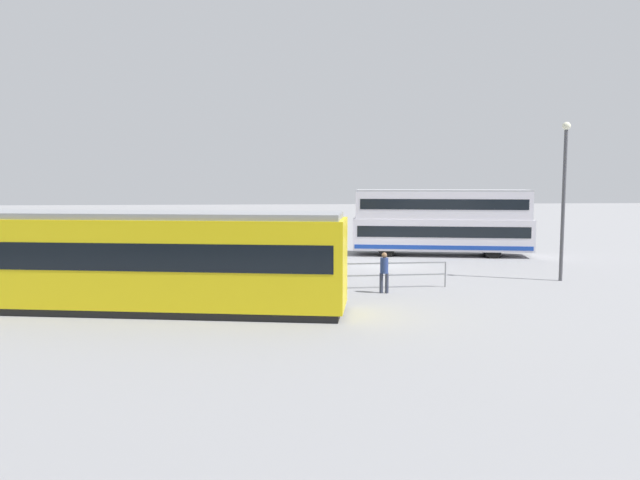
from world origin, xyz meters
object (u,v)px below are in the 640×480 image
Objects in this scene: double_decker_bus at (441,222)px; street_lamp at (564,189)px; tram_yellow at (138,260)px; pedestrian_crossing at (384,270)px; pedestrian_near_railing at (314,257)px; info_sign at (252,245)px.

double_decker_bus is 9.99m from street_lamp.
tram_yellow is 8.85× the size of pedestrian_crossing.
street_lamp is (-10.93, 1.62, 3.08)m from pedestrian_near_railing.
tram_yellow is 5.42m from info_sign.
pedestrian_near_railing is at bearing -57.17° from pedestrian_crossing.
tram_yellow is 18.21m from street_lamp.
tram_yellow is at bearing 15.10° from street_lamp.
info_sign is at bearing -15.17° from pedestrian_crossing.
info_sign is 0.37× the size of street_lamp.
street_lamp is at bearing -176.49° from info_sign.
pedestrian_near_railing is 11.47m from street_lamp.
tram_yellow is 5.61× the size of info_sign.
pedestrian_crossing is at bearing 14.96° from street_lamp.
tram_yellow is at bearing 15.23° from pedestrian_crossing.
pedestrian_near_railing is 0.67× the size of info_sign.
double_decker_bus reaches higher than pedestrian_near_railing.
tram_yellow is at bearing 45.59° from info_sign.
info_sign is at bearing 43.12° from double_decker_bus.
double_decker_bus is 4.14× the size of info_sign.
pedestrian_near_railing is 1.06× the size of pedestrian_crossing.
pedestrian_near_railing is at bearing -135.80° from tram_yellow.
pedestrian_crossing is at bearing 122.83° from pedestrian_near_railing.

